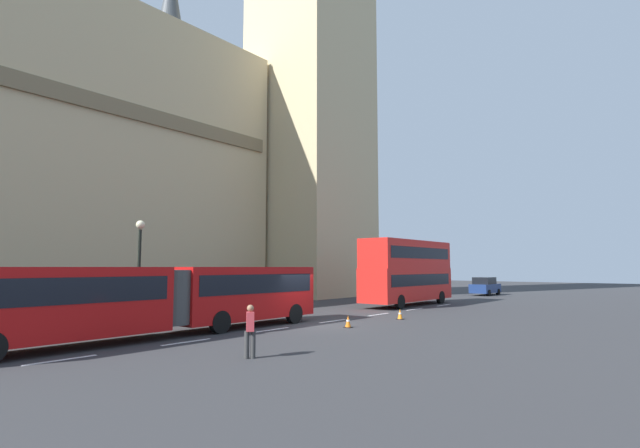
{
  "coord_description": "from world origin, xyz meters",
  "views": [
    {
      "loc": [
        -18.26,
        -15.77,
        2.89
      ],
      "look_at": [
        5.88,
        4.09,
        5.76
      ],
      "focal_mm": 26.43,
      "sensor_mm": 36.0,
      "label": 1
    }
  ],
  "objects_px": {
    "articulated_bus": "(166,294)",
    "traffic_cone_west": "(348,322)",
    "sedan_lead": "(485,286)",
    "double_decker_bus": "(408,270)",
    "traffic_cone_middle": "(400,314)",
    "street_lamp": "(139,264)",
    "pedestrian_near_cones": "(250,329)"
  },
  "relations": [
    {
      "from": "articulated_bus",
      "to": "sedan_lead",
      "type": "distance_m",
      "value": 37.58
    },
    {
      "from": "articulated_bus",
      "to": "traffic_cone_middle",
      "type": "height_order",
      "value": "articulated_bus"
    },
    {
      "from": "sedan_lead",
      "to": "double_decker_bus",
      "type": "bearing_deg",
      "value": -179.13
    },
    {
      "from": "traffic_cone_middle",
      "to": "street_lamp",
      "type": "bearing_deg",
      "value": 140.25
    },
    {
      "from": "double_decker_bus",
      "to": "traffic_cone_west",
      "type": "relative_size",
      "value": 17.34
    },
    {
      "from": "articulated_bus",
      "to": "traffic_cone_west",
      "type": "distance_m",
      "value": 8.5
    },
    {
      "from": "double_decker_bus",
      "to": "sedan_lead",
      "type": "distance_m",
      "value": 16.87
    },
    {
      "from": "articulated_bus",
      "to": "street_lamp",
      "type": "height_order",
      "value": "street_lamp"
    },
    {
      "from": "double_decker_bus",
      "to": "traffic_cone_west",
      "type": "bearing_deg",
      "value": -162.68
    },
    {
      "from": "traffic_cone_middle",
      "to": "street_lamp",
      "type": "height_order",
      "value": "street_lamp"
    },
    {
      "from": "sedan_lead",
      "to": "street_lamp",
      "type": "distance_m",
      "value": 36.6
    },
    {
      "from": "double_decker_bus",
      "to": "articulated_bus",
      "type": "bearing_deg",
      "value": -179.99
    },
    {
      "from": "sedan_lead",
      "to": "traffic_cone_middle",
      "type": "distance_m",
      "value": 26.04
    },
    {
      "from": "articulated_bus",
      "to": "pedestrian_near_cones",
      "type": "relative_size",
      "value": 9.67
    },
    {
      "from": "sedan_lead",
      "to": "traffic_cone_west",
      "type": "bearing_deg",
      "value": -171.59
    },
    {
      "from": "traffic_cone_west",
      "to": "traffic_cone_middle",
      "type": "bearing_deg",
      "value": -1.63
    },
    {
      "from": "traffic_cone_west",
      "to": "pedestrian_near_cones",
      "type": "distance_m",
      "value": 8.5
    },
    {
      "from": "articulated_bus",
      "to": "traffic_cone_middle",
      "type": "distance_m",
      "value": 12.8
    },
    {
      "from": "double_decker_bus",
      "to": "traffic_cone_middle",
      "type": "bearing_deg",
      "value": -153.74
    },
    {
      "from": "articulated_bus",
      "to": "traffic_cone_west",
      "type": "xyz_separation_m",
      "value": [
        7.23,
        -4.23,
        -1.46
      ]
    },
    {
      "from": "articulated_bus",
      "to": "sedan_lead",
      "type": "xyz_separation_m",
      "value": [
        37.57,
        0.26,
        -0.83
      ]
    },
    {
      "from": "street_lamp",
      "to": "double_decker_bus",
      "type": "bearing_deg",
      "value": -13.0
    },
    {
      "from": "sedan_lead",
      "to": "traffic_cone_west",
      "type": "distance_m",
      "value": 30.68
    },
    {
      "from": "double_decker_bus",
      "to": "traffic_cone_middle",
      "type": "xyz_separation_m",
      "value": [
        -8.85,
        -4.36,
        -2.43
      ]
    },
    {
      "from": "traffic_cone_west",
      "to": "articulated_bus",
      "type": "bearing_deg",
      "value": 149.68
    },
    {
      "from": "double_decker_bus",
      "to": "traffic_cone_west",
      "type": "distance_m",
      "value": 14.41
    },
    {
      "from": "articulated_bus",
      "to": "double_decker_bus",
      "type": "relative_size",
      "value": 1.63
    },
    {
      "from": "double_decker_bus",
      "to": "pedestrian_near_cones",
      "type": "xyz_separation_m",
      "value": [
        -21.77,
        -6.34,
        -1.8
      ]
    },
    {
      "from": "sedan_lead",
      "to": "traffic_cone_middle",
      "type": "bearing_deg",
      "value": -169.78
    },
    {
      "from": "traffic_cone_west",
      "to": "pedestrian_near_cones",
      "type": "height_order",
      "value": "pedestrian_near_cones"
    },
    {
      "from": "traffic_cone_west",
      "to": "sedan_lead",
      "type": "bearing_deg",
      "value": 8.41
    },
    {
      "from": "articulated_bus",
      "to": "street_lamp",
      "type": "xyz_separation_m",
      "value": [
        1.28,
        4.51,
        1.31
      ]
    }
  ]
}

